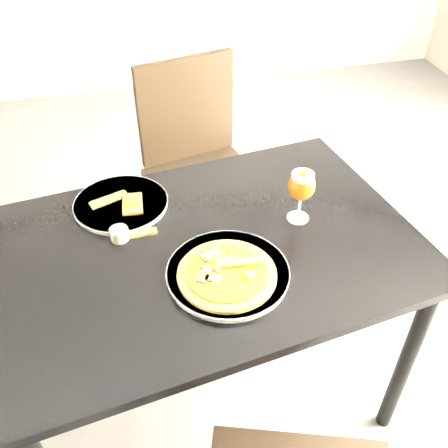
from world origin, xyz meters
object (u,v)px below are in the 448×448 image
object	(u,v)px
dining_table	(206,267)
chair_far	(201,167)
pizza	(227,273)
beer_glass	(302,186)

from	to	relation	value
dining_table	chair_far	world-z (taller)	chair_far
chair_far	pizza	size ratio (longest dim) A/B	3.70
pizza	beer_glass	bearing A→B (deg)	36.56
pizza	beer_glass	world-z (taller)	beer_glass
chair_far	dining_table	bearing A→B (deg)	-113.84
beer_glass	dining_table	bearing A→B (deg)	-170.88
pizza	chair_far	bearing A→B (deg)	83.27
pizza	beer_glass	distance (m)	0.35
chair_far	pizza	world-z (taller)	chair_far
dining_table	beer_glass	xyz separation A→B (m)	(0.30, 0.05, 0.21)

